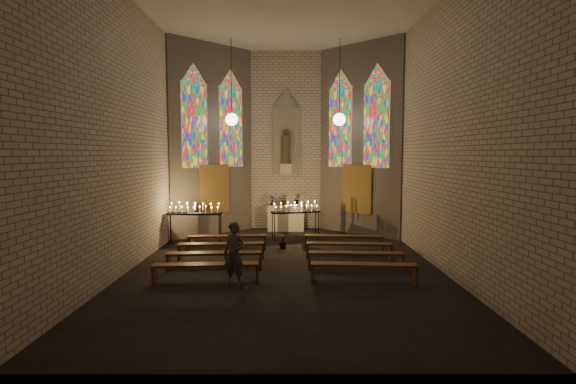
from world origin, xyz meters
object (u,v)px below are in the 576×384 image
object	(u,v)px
aisle_flower_pot	(283,242)
votive_stand_left	(194,211)
votive_stand_right	(296,209)
altar	(286,218)
visitor	(234,254)

from	to	relation	value
aisle_flower_pot	votive_stand_left	bearing A→B (deg)	167.63
votive_stand_right	votive_stand_left	bearing A→B (deg)	177.52
altar	votive_stand_left	distance (m)	4.06
aisle_flower_pot	visitor	xyz separation A→B (m)	(-1.06, -4.06, 0.52)
aisle_flower_pot	altar	bearing A→B (deg)	88.61
altar	votive_stand_right	world-z (taller)	votive_stand_right
altar	visitor	size ratio (longest dim) A/B	0.96
visitor	altar	bearing A→B (deg)	105.66
altar	votive_stand_left	bearing A→B (deg)	-138.47
votive_stand_left	aisle_flower_pot	bearing A→B (deg)	-12.84
altar	visitor	xyz separation A→B (m)	(-1.14, -7.36, 0.23)
votive_stand_left	visitor	distance (m)	5.07
altar	votive_stand_left	world-z (taller)	votive_stand_left
aisle_flower_pot	visitor	distance (m)	4.23
votive_stand_left	visitor	size ratio (longest dim) A/B	1.22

